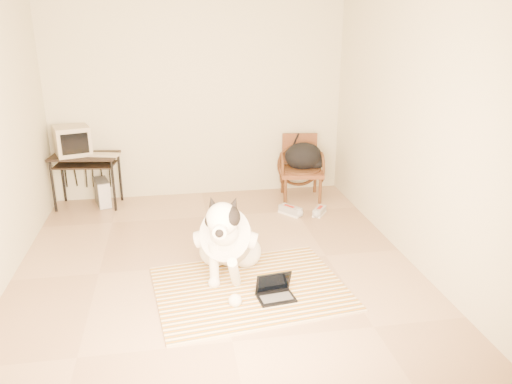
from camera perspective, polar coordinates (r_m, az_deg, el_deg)
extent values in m
plane|color=tan|center=(5.21, -4.54, -8.24)|extent=(4.50, 4.50, 0.00)
plane|color=beige|center=(6.95, -6.61, 10.47)|extent=(4.50, 0.00, 4.50)
plane|color=beige|center=(2.61, -0.65, -4.56)|extent=(4.50, 0.00, 4.50)
plane|color=beige|center=(5.29, 17.33, 6.94)|extent=(0.00, 4.50, 4.50)
cube|color=#BA6A18|center=(4.32, 1.37, -14.34)|extent=(1.75, 0.48, 0.02)
cube|color=#3E8037|center=(4.53, 0.31, -12.57)|extent=(1.75, 0.48, 0.02)
cube|color=#62418E|center=(4.75, -0.65, -10.95)|extent=(1.75, 0.48, 0.02)
cube|color=gold|center=(4.97, -1.51, -9.48)|extent=(1.75, 0.48, 0.02)
cube|color=beige|center=(5.20, -2.29, -8.13)|extent=(1.75, 0.48, 0.02)
sphere|color=white|center=(5.13, -4.69, -6.70)|extent=(0.32, 0.32, 0.32)
sphere|color=white|center=(5.09, -1.22, -6.82)|extent=(0.32, 0.32, 0.32)
ellipsoid|color=white|center=(5.08, -2.98, -6.57)|extent=(0.40, 0.36, 0.32)
ellipsoid|color=white|center=(4.82, -3.29, -5.23)|extent=(0.56, 0.81, 0.70)
cylinder|color=silver|center=(4.83, -3.27, -5.16)|extent=(0.61, 0.72, 0.64)
sphere|color=white|center=(4.57, -3.64, -4.53)|extent=(0.27, 0.27, 0.27)
sphere|color=white|center=(4.41, -3.85, -3.08)|extent=(0.30, 0.30, 0.30)
ellipsoid|color=black|center=(4.39, -3.27, -2.86)|extent=(0.23, 0.26, 0.22)
cylinder|color=white|center=(4.31, -4.06, -4.29)|extent=(0.16, 0.18, 0.12)
sphere|color=black|center=(4.23, -4.21, -4.74)|extent=(0.07, 0.07, 0.07)
cone|color=black|center=(4.44, -5.02, -1.34)|extent=(0.15, 0.17, 0.18)
cone|color=black|center=(4.41, -2.53, -1.40)|extent=(0.15, 0.16, 0.18)
torus|color=silver|center=(4.53, -3.68, -4.03)|extent=(0.29, 0.19, 0.24)
cylinder|color=white|center=(4.71, -4.83, -8.14)|extent=(0.12, 0.15, 0.45)
cylinder|color=white|center=(4.58, -2.48, -9.27)|extent=(0.18, 0.41, 0.45)
sphere|color=white|center=(4.77, -4.81, -10.28)|extent=(0.11, 0.11, 0.11)
sphere|color=white|center=(4.48, -2.40, -12.28)|extent=(0.12, 0.12, 0.12)
cone|color=black|center=(5.40, -2.82, -6.52)|extent=(0.12, 0.45, 0.11)
cube|color=black|center=(4.57, 2.31, -12.00)|extent=(0.35, 0.27, 0.02)
cube|color=#4E4E50|center=(4.56, 2.35, -11.95)|extent=(0.29, 0.17, 0.00)
cube|color=black|center=(4.58, 1.99, -10.28)|extent=(0.33, 0.12, 0.21)
cube|color=black|center=(4.57, 2.03, -10.30)|extent=(0.29, 0.10, 0.19)
cube|color=black|center=(6.91, -19.00, 3.92)|extent=(0.90, 0.58, 0.03)
cube|color=black|center=(6.89, -18.96, 2.94)|extent=(0.80, 0.47, 0.02)
cylinder|color=black|center=(6.94, -22.19, 0.55)|extent=(0.03, 0.03, 0.68)
cylinder|color=black|center=(7.30, -21.20, 1.55)|extent=(0.03, 0.03, 0.68)
cylinder|color=black|center=(6.72, -15.97, 0.66)|extent=(0.03, 0.03, 0.68)
cylinder|color=black|center=(7.09, -15.26, 1.69)|extent=(0.03, 0.03, 0.68)
cube|color=#B2A58C|center=(6.92, -20.25, 5.54)|extent=(0.52, 0.51, 0.38)
cube|color=black|center=(6.73, -19.99, 5.20)|extent=(0.32, 0.12, 0.26)
cube|color=#B2A58C|center=(6.78, -17.03, 4.09)|extent=(0.43, 0.26, 0.03)
cube|color=#4E4E50|center=(7.02, -17.14, -0.05)|extent=(0.26, 0.41, 0.36)
cube|color=silver|center=(6.85, -16.88, -0.52)|extent=(0.15, 0.05, 0.34)
cube|color=brown|center=(6.94, 5.17, 2.32)|extent=(0.64, 0.62, 0.06)
cylinder|color=#381E0F|center=(6.93, 5.18, 2.63)|extent=(0.53, 0.53, 0.04)
cube|color=brown|center=(7.12, 4.99, 4.97)|extent=(0.49, 0.10, 0.43)
cylinder|color=#381E0F|center=(6.76, 3.37, 0.05)|extent=(0.04, 0.04, 0.35)
cylinder|color=#381E0F|center=(7.21, 3.04, 1.29)|extent=(0.04, 0.04, 0.35)
cylinder|color=#381E0F|center=(6.82, 7.33, 0.09)|extent=(0.04, 0.04, 0.35)
cylinder|color=#381E0F|center=(7.26, 6.75, 1.32)|extent=(0.04, 0.04, 0.35)
ellipsoid|color=black|center=(6.94, 5.44, 4.08)|extent=(0.52, 0.43, 0.38)
ellipsoid|color=black|center=(6.98, 6.58, 3.45)|extent=(0.32, 0.27, 0.22)
cube|color=white|center=(6.46, 3.94, -2.43)|extent=(0.29, 0.33, 0.03)
cube|color=gray|center=(6.45, 3.94, -2.08)|extent=(0.28, 0.31, 0.10)
cube|color=#A12115|center=(6.43, 3.95, -1.73)|extent=(0.14, 0.16, 0.02)
cube|color=white|center=(6.50, 7.26, -2.45)|extent=(0.24, 0.28, 0.02)
cube|color=gray|center=(6.48, 7.27, -2.15)|extent=(0.23, 0.27, 0.08)
cube|color=#A12115|center=(6.47, 7.29, -1.85)|extent=(0.11, 0.14, 0.02)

